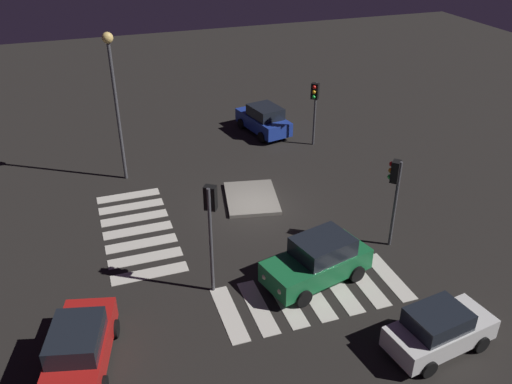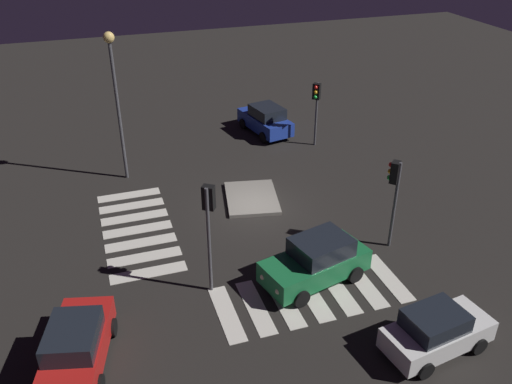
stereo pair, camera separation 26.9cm
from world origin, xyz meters
name	(u,v)px [view 1 (the left image)]	position (x,y,z in m)	size (l,w,h in m)	color
ground_plane	(256,209)	(0.00, 0.00, 0.00)	(80.00, 80.00, 0.00)	black
traffic_island	(252,198)	(-1.01, 0.10, 0.09)	(3.90, 3.22, 0.18)	gray
car_white	(439,330)	(10.86, 2.90, 0.83)	(2.26, 4.06, 1.70)	silver
car_red	(80,347)	(7.72, -8.78, 0.89)	(4.42, 2.73, 1.81)	red
car_blue	(264,120)	(-9.09, 3.67, 0.92)	(4.54, 2.67, 1.88)	#1E389E
car_green	(318,261)	(6.08, 0.54, 0.95)	(2.92, 4.74, 1.94)	#196B38
traffic_light_west	(315,99)	(-6.21, 5.88, 3.05)	(0.53, 0.54, 4.02)	#47474C
traffic_light_east	(211,213)	(5.22, -3.57, 3.51)	(0.53, 0.54, 4.64)	#47474C
traffic_light_north	(395,183)	(4.75, 4.59, 3.14)	(0.54, 0.54, 4.14)	#47474C
street_lamp	(114,84)	(-5.55, -5.73, 5.42)	(0.56, 0.56, 7.99)	#47474C
crosswalk_near	(138,230)	(0.00, -5.89, 0.01)	(7.60, 3.20, 0.02)	silver
crosswalk_side	(313,294)	(6.89, 0.00, 0.01)	(3.20, 7.60, 0.02)	silver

